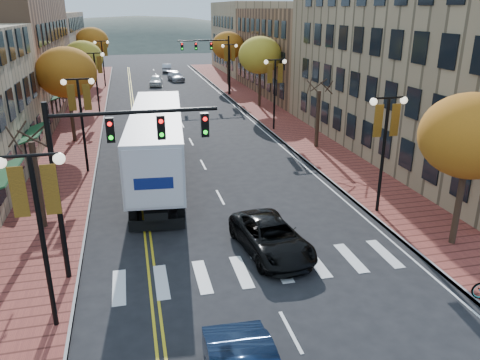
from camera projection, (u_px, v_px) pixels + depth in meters
ground at (273, 298)px, 17.19m from camera, size 200.00×200.00×0.00m
sidewalk_left at (83, 118)px, 44.88m from camera, size 4.00×85.00×0.15m
sidewalk_right at (263, 110)px, 48.79m from camera, size 4.00×85.00×0.15m
building_left_far at (36, 47)px, 67.55m from camera, size 12.00×26.00×9.50m
building_right_near at (457, 46)px, 33.23m from camera, size 15.00×28.00×15.00m
building_right_mid at (316, 51)px, 57.84m from camera, size 15.00×24.00×10.00m
building_right_far at (266, 37)px, 77.75m from camera, size 15.00×20.00×11.00m
tree_left_a at (38, 185)px, 21.76m from camera, size 0.28×0.28×4.20m
tree_left_b at (66, 73)px, 35.27m from camera, size 4.48×4.48×7.21m
tree_left_c at (83, 58)px, 50.01m from camera, size 4.16×4.16×6.69m
tree_left_d at (92, 41)px, 66.26m from camera, size 4.61×4.61×7.42m
tree_right_a at (470, 136)px, 19.23m from camera, size 4.16×4.16×6.69m
tree_right_b at (318, 119)px, 34.80m from camera, size 0.28×0.28×4.20m
tree_right_c at (260, 55)px, 48.31m from camera, size 4.48×4.48×7.21m
tree_right_d at (228, 46)px, 62.98m from camera, size 4.35×4.35×7.00m
lamp_left_a at (38, 210)px, 14.07m from camera, size 1.96×0.36×6.05m
lamp_left_b at (81, 107)px, 28.68m from camera, size 1.96×0.36×6.05m
lamp_left_c at (95, 71)px, 45.12m from camera, size 1.96×0.36×6.05m
lamp_left_d at (102, 55)px, 61.56m from camera, size 1.96×0.36×6.05m
lamp_right_a at (385, 133)px, 22.82m from camera, size 1.96×0.36×6.05m
lamp_right_b at (275, 81)px, 39.25m from camera, size 1.96×0.36×6.05m
lamp_right_c at (230, 59)px, 55.69m from camera, size 1.96×0.36×6.05m
traffic_mast_near at (108, 156)px, 17.03m from camera, size 6.10×0.35×7.00m
traffic_mast_far at (213, 54)px, 55.03m from camera, size 6.10×0.34×7.00m
semi_truck at (158, 136)px, 28.93m from camera, size 4.40×17.71×4.38m
black_suv at (271, 237)px, 20.14m from camera, size 2.99×5.42×1.44m
car_far_white at (156, 80)px, 64.14m from camera, size 2.10×4.37×1.44m
car_far_silver at (176, 76)px, 68.37m from camera, size 2.43×4.73×1.31m
car_far_oncoming at (167, 68)px, 78.01m from camera, size 1.81×4.28×1.37m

